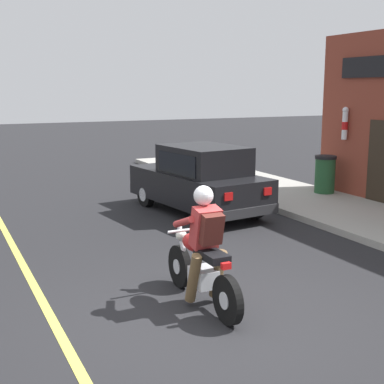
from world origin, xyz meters
TOP-DOWN VIEW (x-y plane):
  - ground_plane at (0.00, 0.00)m, footprint 80.00×80.00m
  - sidewalk_curb at (5.37, 3.00)m, footprint 2.60×22.00m
  - lane_stripe at (-1.80, 3.00)m, footprint 0.12×19.80m
  - motorcycle_with_rider at (0.12, 0.46)m, footprint 0.56×2.02m
  - car_hatchback at (2.49, 5.29)m, footprint 2.09×3.95m
  - trash_bin at (6.21, 5.37)m, footprint 0.56×0.56m

SIDE VIEW (x-z plane):
  - ground_plane at x=0.00m, z-range 0.00..0.00m
  - lane_stripe at x=-1.80m, z-range 0.00..0.01m
  - sidewalk_curb at x=5.37m, z-range 0.00..0.14m
  - trash_bin at x=6.21m, z-range 0.15..1.13m
  - motorcycle_with_rider at x=0.12m, z-range -0.13..1.49m
  - car_hatchback at x=2.49m, z-range -0.02..1.55m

